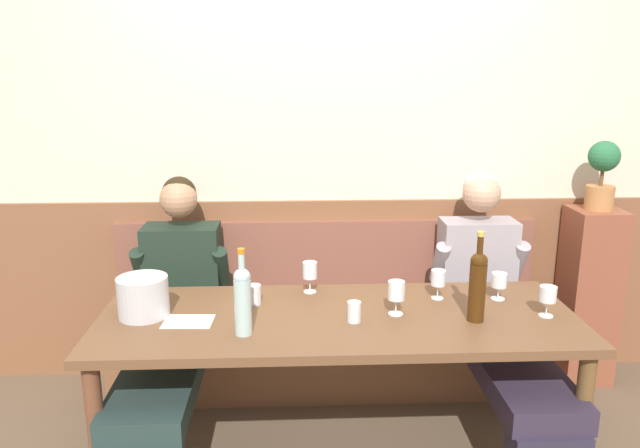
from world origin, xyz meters
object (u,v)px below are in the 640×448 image
object	(u,v)px
wine_glass_by_bottle	(548,296)
wine_glass_center_front	(310,272)
wine_glass_left_end	(499,281)
ice_bucket	(143,297)
wine_glass_mid_right	(438,279)
water_tumbler_center	(354,312)
wine_glass_center_rear	(396,292)
dining_table	(338,332)
wine_bottle_amber_mid	(243,298)
wine_bottle_green_tall	(478,284)
potted_plant	(602,173)
person_left_seat	(495,309)
water_tumbler_left	(254,294)
person_center_right_seat	(172,316)
wall_bench	(328,340)

from	to	relation	value
wine_glass_by_bottle	wine_glass_center_front	world-z (taller)	wine_glass_center_front
wine_glass_left_end	wine_glass_center_front	distance (m)	0.90
ice_bucket	wine_glass_mid_right	world-z (taller)	ice_bucket
water_tumbler_center	wine_glass_by_bottle	bearing A→B (deg)	1.37
wine_glass_center_rear	dining_table	bearing A→B (deg)	179.52
ice_bucket	wine_glass_center_rear	xyz separation A→B (m)	(1.11, -0.03, 0.01)
wine_bottle_amber_mid	wine_glass_by_bottle	xyz separation A→B (m)	(1.32, 0.12, -0.06)
wine_bottle_green_tall	water_tumbler_center	world-z (taller)	wine_bottle_green_tall
wine_glass_center_rear	potted_plant	size ratio (longest dim) A/B	0.40
wine_bottle_amber_mid	water_tumbler_center	world-z (taller)	wine_bottle_amber_mid
wine_glass_by_bottle	person_left_seat	bearing A→B (deg)	103.49
ice_bucket	wine_glass_left_end	xyz separation A→B (m)	(1.62, 0.13, 0.00)
person_left_seat	water_tumbler_left	distance (m)	1.22
person_center_right_seat	dining_table	bearing A→B (deg)	-22.41
wine_glass_by_bottle	water_tumbler_center	xyz separation A→B (m)	(-0.85, -0.02, -0.05)
wine_bottle_amber_mid	wine_glass_center_rear	xyz separation A→B (m)	(0.66, 0.18, -0.05)
person_center_right_seat	person_left_seat	distance (m)	1.62
wall_bench	wine_bottle_amber_mid	world-z (taller)	wine_bottle_amber_mid
dining_table	person_center_right_seat	bearing A→B (deg)	157.59
wine_glass_by_bottle	wine_glass_center_rear	size ratio (longest dim) A/B	0.90
ice_bucket	wine_glass_left_end	size ratio (longest dim) A/B	1.72
wine_glass_by_bottle	wine_bottle_green_tall	bearing A→B (deg)	-174.58
wine_glass_center_rear	water_tumbler_left	size ratio (longest dim) A/B	1.67
wall_bench	wine_glass_left_end	bearing A→B (deg)	-34.97
person_center_right_seat	ice_bucket	world-z (taller)	person_center_right_seat
ice_bucket	wine_bottle_amber_mid	world-z (taller)	wine_bottle_amber_mid
person_left_seat	wall_bench	bearing A→B (deg)	155.85
water_tumbler_left	potted_plant	size ratio (longest dim) A/B	0.24
wine_glass_center_front	person_left_seat	bearing A→B (deg)	2.16
dining_table	wine_glass_by_bottle	world-z (taller)	wine_glass_by_bottle
wine_glass_mid_right	water_tumbler_center	world-z (taller)	wine_glass_mid_right
water_tumbler_left	wine_glass_center_front	bearing A→B (deg)	28.49
dining_table	wine_glass_center_rear	world-z (taller)	wine_glass_center_rear
wine_glass_center_rear	wine_glass_left_end	bearing A→B (deg)	17.27
person_left_seat	wine_glass_mid_right	xyz separation A→B (m)	(-0.34, -0.15, 0.22)
wine_bottle_green_tall	water_tumbler_left	distance (m)	1.00
wine_bottle_green_tall	wine_glass_center_rear	size ratio (longest dim) A/B	2.59
ice_bucket	dining_table	bearing A→B (deg)	-2.11
wine_glass_center_front	water_tumbler_center	world-z (taller)	wine_glass_center_front
wine_glass_left_end	wall_bench	bearing A→B (deg)	145.03
person_center_right_seat	wine_glass_by_bottle	xyz separation A→B (m)	(1.71, -0.38, 0.23)
ice_bucket	wine_bottle_amber_mid	bearing A→B (deg)	-24.95
wall_bench	water_tumbler_center	world-z (taller)	wall_bench
person_center_right_seat	ice_bucket	xyz separation A→B (m)	(-0.06, -0.30, 0.22)
dining_table	ice_bucket	bearing A→B (deg)	177.89
dining_table	wine_bottle_amber_mid	xyz separation A→B (m)	(-0.40, -0.18, 0.24)
wine_bottle_amber_mid	wine_glass_center_front	xyz separation A→B (m)	(0.29, 0.47, -0.05)
wine_bottle_amber_mid	person_center_right_seat	bearing A→B (deg)	127.88
wine_glass_mid_right	wine_glass_center_front	world-z (taller)	wine_glass_center_front
water_tumbler_center	wine_glass_center_rear	bearing A→B (deg)	20.56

